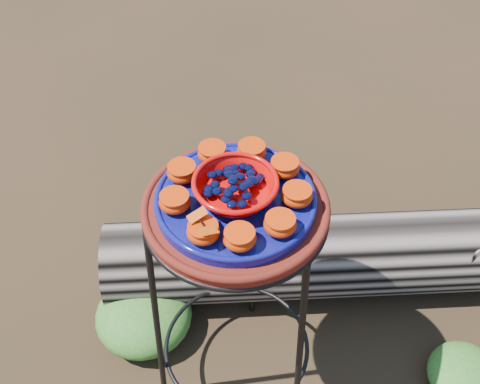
% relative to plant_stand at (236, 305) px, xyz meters
% --- Properties ---
extents(ground, '(60.00, 60.00, 0.00)m').
position_rel_plant_stand_xyz_m(ground, '(0.00, 0.00, -0.35)').
color(ground, black).
extents(plant_stand, '(0.44, 0.44, 0.70)m').
position_rel_plant_stand_xyz_m(plant_stand, '(0.00, 0.00, 0.00)').
color(plant_stand, black).
rests_on(plant_stand, ground).
extents(terracotta_saucer, '(0.39, 0.39, 0.03)m').
position_rel_plant_stand_xyz_m(terracotta_saucer, '(0.00, 0.00, 0.37)').
color(terracotta_saucer, maroon).
rests_on(terracotta_saucer, plant_stand).
extents(cobalt_plate, '(0.34, 0.34, 0.02)m').
position_rel_plant_stand_xyz_m(cobalt_plate, '(0.00, 0.00, 0.39)').
color(cobalt_plate, '#080446').
rests_on(cobalt_plate, terracotta_saucer).
extents(red_bowl, '(0.17, 0.17, 0.05)m').
position_rel_plant_stand_xyz_m(red_bowl, '(0.00, 0.00, 0.43)').
color(red_bowl, red).
rests_on(red_bowl, cobalt_plate).
extents(glass_gems, '(0.13, 0.13, 0.02)m').
position_rel_plant_stand_xyz_m(glass_gems, '(0.00, 0.00, 0.46)').
color(glass_gems, black).
rests_on(glass_gems, red_bowl).
extents(orange_half_0, '(0.07, 0.07, 0.04)m').
position_rel_plant_stand_xyz_m(orange_half_0, '(-0.04, -0.12, 0.42)').
color(orange_half_0, '#BD1300').
rests_on(orange_half_0, cobalt_plate).
extents(orange_half_1, '(0.07, 0.07, 0.04)m').
position_rel_plant_stand_xyz_m(orange_half_1, '(0.04, -0.12, 0.42)').
color(orange_half_1, '#BD1300').
rests_on(orange_half_1, cobalt_plate).
extents(orange_half_2, '(0.07, 0.07, 0.04)m').
position_rel_plant_stand_xyz_m(orange_half_2, '(0.11, -0.07, 0.42)').
color(orange_half_2, '#BD1300').
rests_on(orange_half_2, cobalt_plate).
extents(orange_half_3, '(0.07, 0.07, 0.04)m').
position_rel_plant_stand_xyz_m(orange_half_3, '(0.13, 0.01, 0.42)').
color(orange_half_3, '#BD1300').
rests_on(orange_half_3, cobalt_plate).
extents(orange_half_4, '(0.07, 0.07, 0.04)m').
position_rel_plant_stand_xyz_m(orange_half_4, '(0.09, 0.09, 0.42)').
color(orange_half_4, '#BD1300').
rests_on(orange_half_4, cobalt_plate).
extents(orange_half_5, '(0.07, 0.07, 0.04)m').
position_rel_plant_stand_xyz_m(orange_half_5, '(0.01, 0.13, 0.42)').
color(orange_half_5, '#BD1300').
rests_on(orange_half_5, cobalt_plate).
extents(orange_half_6, '(0.07, 0.07, 0.04)m').
position_rel_plant_stand_xyz_m(orange_half_6, '(-0.08, 0.10, 0.42)').
color(orange_half_6, '#BD1300').
rests_on(orange_half_6, cobalt_plate).
extents(orange_half_7, '(0.07, 0.07, 0.04)m').
position_rel_plant_stand_xyz_m(orange_half_7, '(-0.12, 0.03, 0.42)').
color(orange_half_7, '#BD1300').
rests_on(orange_half_7, cobalt_plate).
extents(orange_half_8, '(0.07, 0.07, 0.04)m').
position_rel_plant_stand_xyz_m(orange_half_8, '(-0.11, -0.06, 0.42)').
color(orange_half_8, '#BD1300').
rests_on(orange_half_8, cobalt_plate).
extents(butterfly, '(0.10, 0.09, 0.01)m').
position_rel_plant_stand_xyz_m(butterfly, '(-0.04, -0.12, 0.45)').
color(butterfly, '#DC4809').
rests_on(butterfly, orange_half_0).
extents(driftwood_log, '(1.49, 0.75, 0.27)m').
position_rel_plant_stand_xyz_m(driftwood_log, '(0.23, 0.39, -0.21)').
color(driftwood_log, black).
rests_on(driftwood_log, ground).
extents(foliage_left, '(0.30, 0.30, 0.15)m').
position_rel_plant_stand_xyz_m(foliage_left, '(-0.31, 0.08, -0.28)').
color(foliage_left, '#286125').
rests_on(foliage_left, ground).
extents(foliage_right, '(0.21, 0.21, 0.11)m').
position_rel_plant_stand_xyz_m(foliage_right, '(0.65, 0.10, -0.30)').
color(foliage_right, '#286125').
rests_on(foliage_right, ground).
extents(foliage_back, '(0.31, 0.31, 0.16)m').
position_rel_plant_stand_xyz_m(foliage_back, '(-0.08, 0.59, -0.27)').
color(foliage_back, '#286125').
rests_on(foliage_back, ground).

